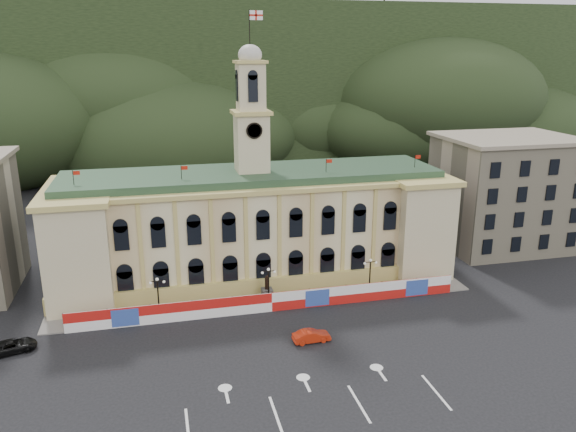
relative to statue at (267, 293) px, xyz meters
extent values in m
plane|color=black|center=(0.00, -18.00, -1.19)|extent=(260.00, 260.00, 0.00)
cube|color=black|center=(0.00, 112.00, 20.81)|extent=(230.00, 70.00, 44.00)
cube|color=#595651|center=(35.00, 92.00, 28.81)|extent=(22.00, 8.00, 14.00)
cube|color=#595651|center=(-48.00, 90.00, 24.81)|extent=(16.00, 7.00, 10.00)
cube|color=beige|center=(0.00, 10.00, 5.81)|extent=(55.00, 15.00, 14.00)
cube|color=tan|center=(0.00, 2.20, 0.01)|extent=(56.00, 0.80, 2.40)
cube|color=tan|center=(0.00, 10.00, 13.11)|extent=(56.20, 16.20, 0.60)
cube|color=#2B4930|center=(0.00, 10.00, 13.81)|extent=(53.00, 13.00, 1.20)
cube|color=beige|center=(-23.50, 9.00, 5.81)|extent=(8.00, 17.00, 14.00)
cube|color=beige|center=(23.50, 9.00, 5.81)|extent=(8.00, 17.00, 14.00)
cube|color=beige|center=(0.00, 10.00, 18.41)|extent=(4.40, 4.40, 8.00)
cube|color=tan|center=(0.00, 10.00, 22.61)|extent=(5.20, 5.20, 0.50)
cube|color=beige|center=(0.00, 10.00, 25.91)|extent=(3.60, 3.60, 6.50)
cube|color=tan|center=(0.00, 10.00, 29.31)|extent=(4.20, 4.20, 0.40)
cylinder|color=black|center=(0.00, 7.70, 20.41)|extent=(2.20, 0.20, 2.20)
ellipsoid|color=beige|center=(0.00, 10.00, 30.21)|extent=(3.20, 3.20, 2.72)
cylinder|color=black|center=(0.00, 10.00, 33.41)|extent=(0.12, 0.12, 5.00)
cube|color=white|center=(0.90, 10.00, 35.21)|extent=(1.80, 0.04, 1.20)
cube|color=red|center=(0.90, 9.97, 35.21)|extent=(1.80, 0.02, 0.22)
cube|color=red|center=(0.90, 9.97, 35.21)|extent=(0.22, 0.02, 1.20)
cube|color=#BDB092|center=(43.00, 13.00, 7.81)|extent=(20.00, 16.00, 18.00)
cube|color=gray|center=(43.00, 13.00, 17.11)|extent=(21.00, 17.00, 0.60)
cube|color=red|center=(0.00, -3.00, 0.06)|extent=(50.00, 0.25, 2.50)
cube|color=#314DA3|center=(-18.00, -3.14, 0.06)|extent=(3.20, 0.05, 2.20)
cube|color=#314DA3|center=(6.00, -3.14, 0.06)|extent=(3.20, 0.05, 2.20)
cube|color=#314DA3|center=(20.00, -3.14, 0.06)|extent=(3.20, 0.05, 2.20)
cube|color=slate|center=(0.00, -0.25, -1.11)|extent=(56.00, 5.50, 0.16)
cube|color=#595651|center=(0.00, 0.00, -0.29)|extent=(1.40, 1.40, 1.80)
cylinder|color=black|center=(0.00, 0.00, 1.41)|extent=(0.60, 0.60, 1.60)
sphere|color=black|center=(0.00, 0.00, 2.31)|extent=(0.44, 0.44, 0.44)
cylinder|color=black|center=(-14.00, -1.00, -1.04)|extent=(0.44, 0.44, 0.30)
cylinder|color=black|center=(-14.00, -1.00, 1.21)|extent=(0.18, 0.18, 4.80)
cube|color=black|center=(-14.00, -1.00, 3.51)|extent=(1.60, 0.08, 0.08)
sphere|color=silver|center=(-14.80, -1.00, 3.36)|extent=(0.36, 0.36, 0.36)
sphere|color=silver|center=(-13.20, -1.00, 3.36)|extent=(0.36, 0.36, 0.36)
sphere|color=silver|center=(-14.00, -1.00, 3.76)|extent=(0.40, 0.40, 0.40)
cylinder|color=black|center=(0.00, -1.00, -1.04)|extent=(0.44, 0.44, 0.30)
cylinder|color=black|center=(0.00, -1.00, 1.21)|extent=(0.18, 0.18, 4.80)
cube|color=black|center=(0.00, -1.00, 3.51)|extent=(1.60, 0.08, 0.08)
sphere|color=silver|center=(-0.80, -1.00, 3.36)|extent=(0.36, 0.36, 0.36)
sphere|color=silver|center=(0.80, -1.00, 3.36)|extent=(0.36, 0.36, 0.36)
sphere|color=silver|center=(0.00, -1.00, 3.76)|extent=(0.40, 0.40, 0.40)
cylinder|color=black|center=(14.00, -1.00, -1.04)|extent=(0.44, 0.44, 0.30)
cylinder|color=black|center=(14.00, -1.00, 1.21)|extent=(0.18, 0.18, 4.80)
cube|color=black|center=(14.00, -1.00, 3.51)|extent=(1.60, 0.08, 0.08)
sphere|color=silver|center=(13.20, -1.00, 3.36)|extent=(0.36, 0.36, 0.36)
sphere|color=silver|center=(14.80, -1.00, 3.36)|extent=(0.36, 0.36, 0.36)
sphere|color=silver|center=(14.00, -1.00, 3.76)|extent=(0.40, 0.40, 0.40)
imported|color=red|center=(2.80, -11.66, -0.47)|extent=(1.93, 4.49, 1.43)
imported|color=black|center=(-30.00, -6.21, -0.47)|extent=(5.14, 6.45, 1.44)
camera|label=1|loc=(-13.15, -66.88, 31.02)|focal=35.00mm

